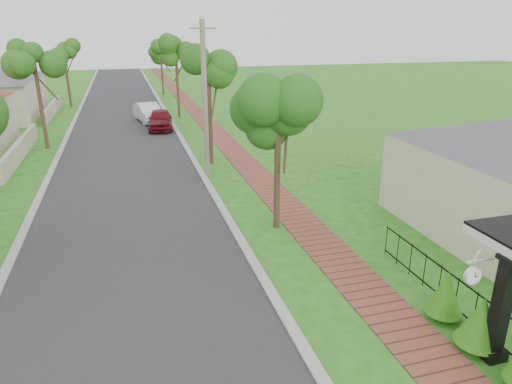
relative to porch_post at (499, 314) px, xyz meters
name	(u,v)px	position (x,y,z in m)	size (l,w,h in m)	color
ground	(282,366)	(-4.55, 1.00, -1.12)	(160.00, 160.00, 0.00)	#296618
road	(125,151)	(-7.55, 21.00, -1.12)	(7.00, 120.00, 0.02)	#28282B
kerb_right	(186,147)	(-3.90, 21.00, -1.12)	(0.30, 120.00, 0.10)	#9E9E99
kerb_left	(59,155)	(-11.20, 21.00, -1.12)	(0.30, 120.00, 0.10)	#9E9E99
sidewalk	(227,144)	(-1.30, 21.00, -1.12)	(1.50, 120.00, 0.03)	brown
porch_post	(499,314)	(0.00, 0.00, 0.00)	(0.48, 0.48, 2.52)	black
picket_fence	(475,309)	(0.35, 1.00, -0.59)	(0.03, 8.02, 1.00)	black
street_trees	(119,64)	(-7.42, 27.84, 3.42)	(10.70, 37.65, 5.89)	#382619
hedge_row	(505,339)	(-0.10, -0.34, -0.37)	(0.92, 4.46, 1.93)	#2D6C15
parked_car_red	(160,120)	(-4.92, 26.69, -0.42)	(1.66, 4.13, 1.41)	#5E0E16
parked_car_white	(149,113)	(-5.55, 29.65, -0.41)	(1.51, 4.32, 1.42)	white
near_tree	(278,122)	(-2.35, 8.00, 2.77)	(1.91, 1.91, 4.89)	#382619
utility_pole	(205,100)	(-3.65, 14.83, 2.58)	(1.20, 0.24, 7.29)	gray
station_clock	(473,274)	(-0.49, 0.40, 0.83)	(0.67, 0.13, 0.57)	white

